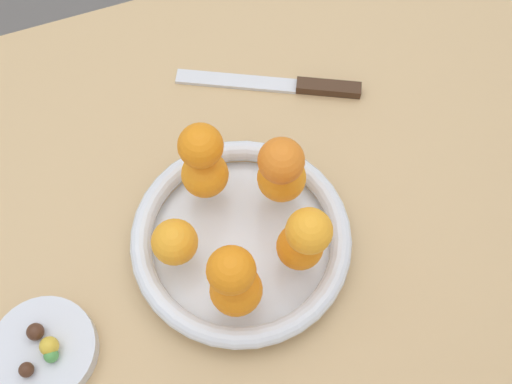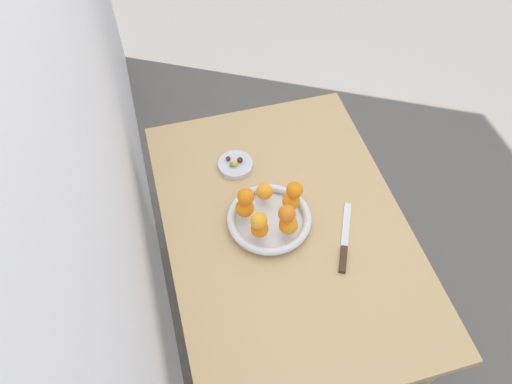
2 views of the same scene
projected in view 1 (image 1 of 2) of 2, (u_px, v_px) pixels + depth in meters
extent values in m
plane|color=slate|center=(252.00, 336.00, 1.49)|extent=(6.00, 6.00, 0.00)
cube|color=tan|center=(248.00, 211.00, 0.84)|extent=(1.10, 0.76, 0.04)
cylinder|color=tan|center=(416.00, 82.00, 1.38)|extent=(0.05, 0.05, 0.70)
cylinder|color=silver|center=(241.00, 244.00, 0.79)|extent=(0.22, 0.22, 0.01)
torus|color=silver|center=(241.00, 238.00, 0.78)|extent=(0.27, 0.27, 0.03)
cylinder|color=silver|center=(44.00, 350.00, 0.73)|extent=(0.12, 0.12, 0.02)
sphere|color=orange|center=(282.00, 178.00, 0.76)|extent=(0.06, 0.06, 0.06)
sphere|color=orange|center=(205.00, 174.00, 0.77)|extent=(0.06, 0.06, 0.06)
sphere|color=orange|center=(175.00, 242.00, 0.73)|extent=(0.05, 0.05, 0.05)
sphere|color=orange|center=(236.00, 290.00, 0.70)|extent=(0.06, 0.06, 0.06)
sphere|color=orange|center=(300.00, 246.00, 0.73)|extent=(0.05, 0.05, 0.05)
sphere|color=orange|center=(309.00, 231.00, 0.68)|extent=(0.05, 0.05, 0.05)
sphere|color=orange|center=(231.00, 270.00, 0.66)|extent=(0.05, 0.05, 0.05)
sphere|color=orange|center=(281.00, 161.00, 0.71)|extent=(0.05, 0.05, 0.05)
sphere|color=orange|center=(201.00, 146.00, 0.72)|extent=(0.05, 0.05, 0.05)
sphere|color=#4C9947|center=(51.00, 355.00, 0.71)|extent=(0.02, 0.02, 0.02)
sphere|color=#472819|center=(26.00, 370.00, 0.71)|extent=(0.02, 0.02, 0.02)
sphere|color=gold|center=(49.00, 346.00, 0.71)|extent=(0.02, 0.02, 0.02)
sphere|color=#472819|center=(35.00, 332.00, 0.72)|extent=(0.02, 0.02, 0.02)
cube|color=#3F2819|center=(329.00, 88.00, 0.89)|extent=(0.09, 0.06, 0.01)
cube|color=silver|center=(236.00, 81.00, 0.90)|extent=(0.16, 0.09, 0.01)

